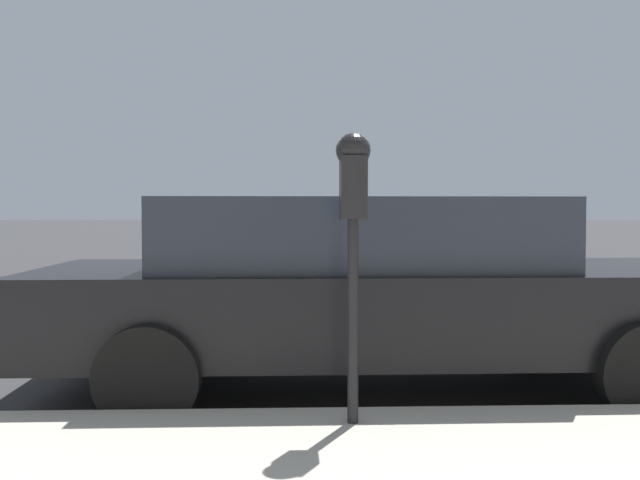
% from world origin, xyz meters
% --- Properties ---
extents(ground_plane, '(220.00, 220.00, 0.00)m').
position_xyz_m(ground_plane, '(0.00, 0.00, 0.00)').
color(ground_plane, '#333335').
extents(parking_meter, '(0.21, 0.19, 1.59)m').
position_xyz_m(parking_meter, '(-2.52, -0.16, 1.37)').
color(parking_meter, black).
rests_on(parking_meter, sidewalk).
extents(car_black, '(2.18, 4.96, 1.41)m').
position_xyz_m(car_black, '(-1.09, -0.43, 0.76)').
color(car_black, black).
rests_on(car_black, ground_plane).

